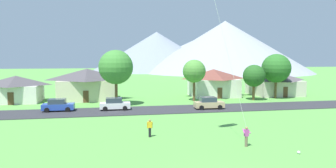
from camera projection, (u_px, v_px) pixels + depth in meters
name	position (u px, v px, depth m)	size (l,w,h in m)	color
road_strip	(158.00, 110.00, 42.79)	(160.00, 6.82, 0.08)	#2D2D33
mountain_east_ridge	(157.00, 51.00, 169.57)	(71.55, 71.55, 21.68)	gray
mountain_central_ridge	(212.00, 51.00, 186.59)	(101.36, 101.36, 23.08)	#8E939E
mountain_far_east_ridge	(225.00, 47.00, 152.68)	(84.49, 84.49, 25.72)	#8E939E
house_leftmost	(87.00, 84.00, 52.99)	(10.23, 7.63, 5.48)	beige
house_left_center	(213.00, 82.00, 57.95)	(9.10, 7.64, 5.21)	silver
house_right_center	(274.00, 83.00, 59.91)	(9.43, 8.47, 4.57)	beige
house_rightmost	(16.00, 89.00, 50.13)	(8.17, 6.50, 4.42)	silver
tree_near_left	(276.00, 68.00, 54.75)	(5.19, 5.19, 8.07)	brown
tree_left_of_center	(194.00, 71.00, 51.49)	(3.93, 3.93, 7.07)	brown
tree_center	(116.00, 67.00, 46.61)	(5.30, 5.30, 8.59)	brown
tree_right_of_center	(254.00, 76.00, 52.46)	(3.83, 3.83, 6.18)	brown
parked_car_white_west_end	(115.00, 104.00, 42.65)	(4.23, 2.14, 1.68)	white
parked_car_blue_mid_west	(58.00, 105.00, 41.60)	(4.22, 2.11, 1.68)	#2847A8
parked_car_tan_mid_east	(209.00, 103.00, 43.53)	(4.26, 2.19, 1.68)	tan
watcher_person	(150.00, 128.00, 28.25)	(0.56, 0.24, 1.68)	black
soccer_ball	(299.00, 152.00, 23.35)	(0.24, 0.24, 0.24)	white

